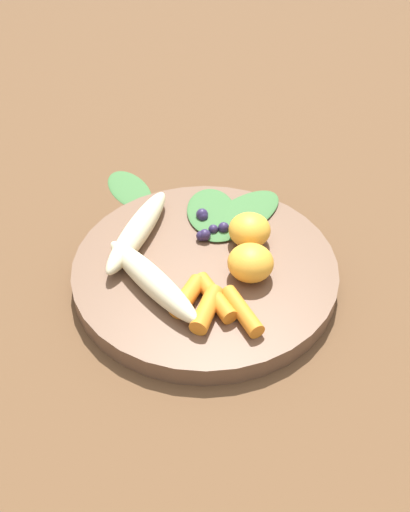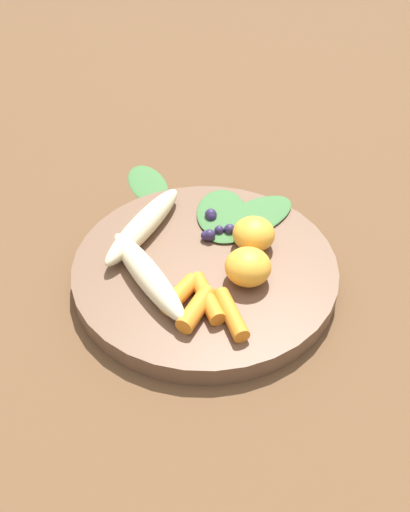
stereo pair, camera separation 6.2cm
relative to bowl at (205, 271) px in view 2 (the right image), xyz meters
The scene contains 14 objects.
ground_plane 0.01m from the bowl, ahead, with size 2.40×2.40×0.00m, color brown.
bowl is the anchor object (origin of this frame).
banana_peeled_left 0.07m from the bowl, 31.20° to the right, with size 0.15×0.03×0.03m, color beige.
banana_peeled_right 0.09m from the bowl, 94.65° to the right, with size 0.15×0.03×0.03m, color beige.
orange_segment_near 0.07m from the bowl, 147.36° to the left, with size 0.05×0.05×0.04m, color #F4A833.
orange_segment_far 0.06m from the bowl, 88.63° to the left, with size 0.05×0.05×0.04m, color #F4A833.
carrot_front 0.06m from the bowl, ahead, with size 0.02×0.02×0.05m, color orange.
carrot_mid_left 0.08m from the bowl, 23.61° to the left, with size 0.02×0.02×0.05m, color orange.
carrot_mid_right 0.06m from the bowl, 31.74° to the left, with size 0.02×0.02×0.06m, color orange.
carrot_rear 0.09m from the bowl, 47.03° to the left, with size 0.02×0.02×0.06m, color orange.
blueberry_pile 0.06m from the bowl, 161.93° to the right, with size 0.05×0.04×0.01m.
kale_leaf_left 0.09m from the bowl, behind, with size 0.12×0.06×0.01m, color #3D7038.
kale_leaf_right 0.09m from the bowl, 162.64° to the right, with size 0.09×0.06×0.01m, color #3D7038.
kale_leaf_stray 0.20m from the bowl, 126.91° to the right, with size 0.10×0.05×0.01m, color #3D7038.
Camera 2 is at (0.40, 0.23, 0.45)m, focal length 40.57 mm.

